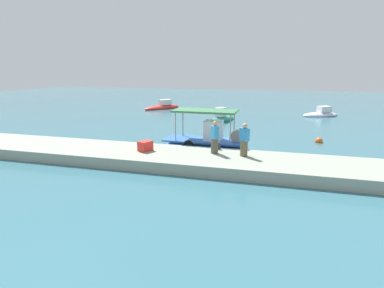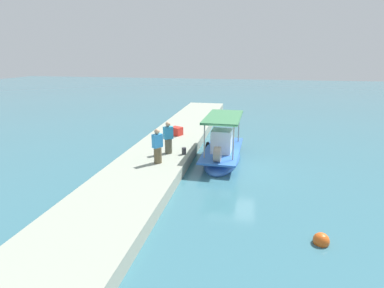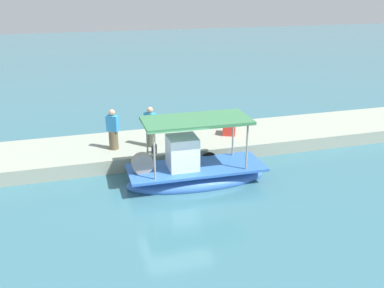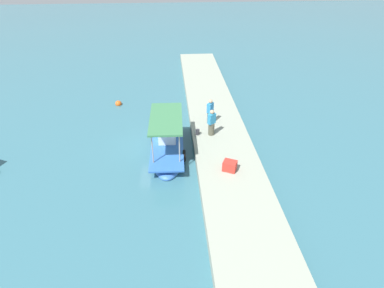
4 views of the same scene
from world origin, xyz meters
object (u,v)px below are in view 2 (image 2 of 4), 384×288
object	(u,v)px
fisherman_near_bollard	(158,148)
mooring_bollard	(184,151)
marker_buoy	(321,241)
cargo_crate	(177,131)
fisherman_by_crate	(168,139)
main_fishing_boat	(222,153)

from	to	relation	value
fisherman_near_bollard	mooring_bollard	xyz separation A→B (m)	(-1.55, 0.99, -0.61)
fisherman_near_bollard	marker_buoy	xyz separation A→B (m)	(4.66, 6.92, -1.29)
fisherman_near_bollard	cargo_crate	world-z (taller)	fisherman_near_bollard
cargo_crate	fisherman_near_bollard	bearing A→B (deg)	4.31
fisherman_by_crate	marker_buoy	distance (m)	9.34
mooring_bollard	cargo_crate	size ratio (longest dim) A/B	0.53
fisherman_near_bollard	main_fishing_boat	bearing A→B (deg)	132.08
fisherman_by_crate	mooring_bollard	world-z (taller)	fisherman_by_crate
fisherman_near_bollard	cargo_crate	distance (m)	5.50
cargo_crate	marker_buoy	size ratio (longest dim) A/B	1.38
fisherman_near_bollard	marker_buoy	world-z (taller)	fisherman_near_bollard
marker_buoy	mooring_bollard	bearing A→B (deg)	-136.31
fisherman_near_bollard	cargo_crate	xyz separation A→B (m)	(-5.46, -0.41, -0.52)
fisherman_by_crate	mooring_bollard	distance (m)	1.08
marker_buoy	fisherman_near_bollard	bearing A→B (deg)	-123.95
mooring_bollard	cargo_crate	bearing A→B (deg)	-160.27
fisherman_by_crate	marker_buoy	world-z (taller)	fisherman_by_crate
mooring_bollard	fisherman_by_crate	bearing A→B (deg)	-93.03
mooring_bollard	marker_buoy	world-z (taller)	mooring_bollard
main_fishing_boat	mooring_bollard	bearing A→B (deg)	-60.23
main_fishing_boat	cargo_crate	bearing A→B (deg)	-129.38
marker_buoy	main_fishing_boat	bearing A→B (deg)	-151.71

